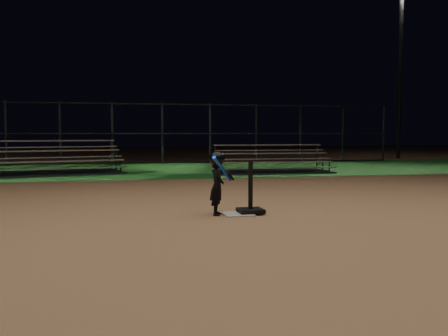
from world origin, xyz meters
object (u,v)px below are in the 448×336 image
batting_tee (250,203)px  bleacher_right (272,167)px  bleacher_left (50,167)px  light_pole_right (401,59)px  child_batter (217,181)px  home_plate (238,214)px

batting_tee → bleacher_right: (2.81, 7.64, 0.01)m
bleacher_left → batting_tee: bearing=-79.4°
light_pole_right → bleacher_left: bearing=-157.7°
child_batter → bleacher_right: (3.33, 7.64, -0.34)m
bleacher_left → light_pole_right: 17.73m
child_batter → bleacher_left: 9.12m
home_plate → light_pole_right: size_ratio=0.05×
bleacher_left → bleacher_right: (6.84, -0.78, -0.03)m
home_plate → batting_tee: size_ratio=0.56×
child_batter → home_plate: bearing=-82.9°
bleacher_left → child_batter: bearing=-82.4°
child_batter → bleacher_right: bearing=-7.1°
batting_tee → bleacher_right: 8.14m
batting_tee → light_pole_right: (11.79, 14.90, 4.77)m
batting_tee → bleacher_left: (-4.03, 8.42, 0.04)m
bleacher_left → light_pole_right: size_ratio=0.56×
bleacher_left → light_pole_right: (15.82, 6.47, 4.73)m
batting_tee → bleacher_right: bleacher_right is taller
batting_tee → child_batter: 0.63m
batting_tee → light_pole_right: bearing=51.6°
bleacher_right → light_pole_right: 12.49m
child_batter → bleacher_right: 8.34m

